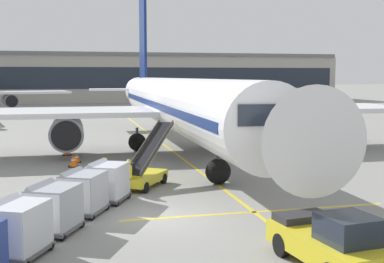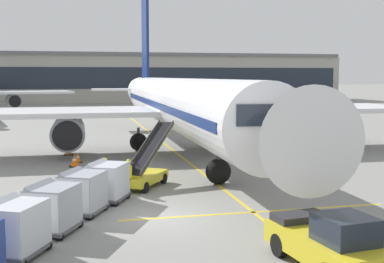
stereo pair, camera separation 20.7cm
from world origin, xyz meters
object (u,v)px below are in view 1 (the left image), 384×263
ground_crew_by_carts (129,174)px  safety_cone_wingtip (67,150)px  safety_cone_engine_keepout (74,161)px  belt_loader (143,169)px  ground_crew_by_loader (106,172)px  parked_airplane (176,104)px  baggage_cart_third (53,207)px  baggage_cart_second (82,191)px  baggage_cart_fourth (16,227)px  pushback_tug (333,242)px  baggage_cart_lead (107,181)px  safety_cone_nose_mark (77,158)px

ground_crew_by_carts → safety_cone_wingtip: size_ratio=2.31×
safety_cone_engine_keepout → ground_crew_by_carts: bearing=-72.3°
belt_loader → ground_crew_by_loader: bearing=-157.7°
parked_airplane → baggage_cart_third: bearing=-114.2°
baggage_cart_second → baggage_cart_third: (-1.12, -2.37, 0.00)m
belt_loader → safety_cone_engine_keepout: size_ratio=6.46×
baggage_cart_fourth → pushback_tug: (9.49, -3.23, -0.17)m
parked_airplane → baggage_cart_fourth: (-9.59, -21.32, -2.69)m
baggage_cart_third → ground_crew_by_loader: baggage_cart_third is taller
baggage_cart_second → baggage_cart_fourth: (-2.18, -4.70, 0.00)m
safety_cone_engine_keepout → safety_cone_wingtip: size_ratio=1.03×
belt_loader → ground_crew_by_loader: belt_loader is taller
baggage_cart_lead → baggage_cart_third: 4.92m
baggage_cart_third → ground_crew_by_carts: 6.65m
pushback_tug → safety_cone_engine_keepout: 21.07m
belt_loader → safety_cone_nose_mark: size_ratio=7.78×
baggage_cart_third → safety_cone_wingtip: bearing=89.1°
belt_loader → ground_crew_by_loader: 2.22m
baggage_cart_third → pushback_tug: bearing=-33.4°
baggage_cart_lead → pushback_tug: baggage_cart_lead is taller
safety_cone_engine_keepout → baggage_cart_fourth: bearing=-96.4°
baggage_cart_lead → ground_crew_by_loader: bearing=88.4°
parked_airplane → ground_crew_by_carts: parked_airplane is taller
baggage_cart_lead → safety_cone_nose_mark: 11.39m
belt_loader → baggage_cart_lead: belt_loader is taller
baggage_cart_fourth → pushback_tug: 10.02m
baggage_cart_third → baggage_cart_fourth: 2.56m
baggage_cart_second → safety_cone_wingtip: 16.81m
baggage_cart_third → pushback_tug: (8.43, -5.55, -0.17)m
baggage_cart_second → parked_airplane: bearing=66.0°
baggage_cart_fourth → safety_cone_wingtip: 21.53m
safety_cone_engine_keepout → safety_cone_nose_mark: 1.60m
parked_airplane → ground_crew_by_carts: (-5.08, -13.30, -2.69)m
baggage_cart_lead → safety_cone_nose_mark: baggage_cart_lead is taller
parked_airplane → baggage_cart_second: parked_airplane is taller
safety_cone_wingtip → baggage_cart_lead: bearing=-82.4°
safety_cone_wingtip → safety_cone_nose_mark: (0.69, -3.50, -0.05)m
pushback_tug → safety_cone_nose_mark: bearing=109.3°
belt_loader → baggage_cart_fourth: belt_loader is taller
baggage_cart_lead → safety_cone_wingtip: 14.95m
belt_loader → baggage_cart_fourth: bearing=-119.6°
baggage_cart_lead → safety_cone_engine_keepout: bearing=98.8°
baggage_cart_second → safety_cone_wingtip: (-0.82, 16.78, -0.63)m
pushback_tug → safety_cone_wingtip: size_ratio=6.13×
baggage_cart_fourth → ground_crew_by_carts: baggage_cart_fourth is taller
baggage_cart_second → ground_crew_by_carts: size_ratio=1.60×
belt_loader → ground_crew_by_carts: (-0.95, -1.58, 0.09)m
ground_crew_by_loader → safety_cone_engine_keepout: (-1.57, 7.64, -0.62)m
baggage_cart_lead → pushback_tug: bearing=-58.2°
pushback_tug → ground_crew_by_loader: 13.44m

